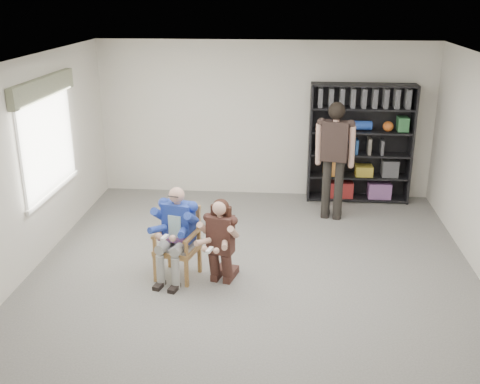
# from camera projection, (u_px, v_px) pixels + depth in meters

# --- Properties ---
(room_shell) EXTENTS (6.00, 7.00, 2.80)m
(room_shell) POSITION_uv_depth(u_px,v_px,m) (252.00, 182.00, 6.82)
(room_shell) COLOR silver
(room_shell) RESTS_ON ground
(floor) EXTENTS (6.00, 7.00, 0.01)m
(floor) POSITION_uv_depth(u_px,v_px,m) (251.00, 284.00, 7.30)
(floor) COLOR #63615C
(floor) RESTS_ON ground
(window_left) EXTENTS (0.16, 2.00, 1.75)m
(window_left) POSITION_uv_depth(u_px,v_px,m) (49.00, 138.00, 7.92)
(window_left) COLOR white
(window_left) RESTS_ON room_shell
(armchair) EXTENTS (0.68, 0.66, 0.97)m
(armchair) POSITION_uv_depth(u_px,v_px,m) (177.00, 244.00, 7.32)
(armchair) COLOR olive
(armchair) RESTS_ON floor
(seated_man) EXTENTS (0.71, 0.86, 1.26)m
(seated_man) POSITION_uv_depth(u_px,v_px,m) (177.00, 233.00, 7.27)
(seated_man) COLOR navy
(seated_man) RESTS_ON floor
(kneeling_woman) EXTENTS (0.66, 0.87, 1.15)m
(kneeling_woman) POSITION_uv_depth(u_px,v_px,m) (220.00, 243.00, 7.13)
(kneeling_woman) COLOR #381F1A
(kneeling_woman) RESTS_ON floor
(bookshelf) EXTENTS (1.80, 0.38, 2.10)m
(bookshelf) POSITION_uv_depth(u_px,v_px,m) (360.00, 144.00, 9.88)
(bookshelf) COLOR black
(bookshelf) RESTS_ON floor
(standing_man) EXTENTS (0.66, 0.46, 1.94)m
(standing_man) POSITION_uv_depth(u_px,v_px,m) (334.00, 163.00, 9.08)
(standing_man) COLOR black
(standing_man) RESTS_ON floor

